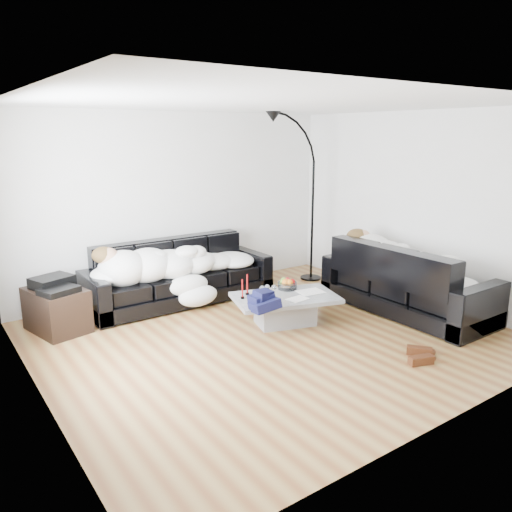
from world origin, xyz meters
TOP-DOWN VIEW (x-y plane):
  - ground at (0.00, 0.00)m, footprint 5.00×5.00m
  - wall_back at (0.00, 2.25)m, footprint 5.00×0.02m
  - wall_left at (-2.50, 0.00)m, footprint 0.02×4.50m
  - wall_right at (2.50, 0.00)m, footprint 0.02×4.50m
  - ceiling at (0.00, 0.00)m, footprint 5.00×5.00m
  - sofa_back at (-0.29, 1.74)m, footprint 2.58×0.89m
  - sofa_right at (1.97, -0.34)m, footprint 0.96×2.25m
  - sleeper_back at (-0.29, 1.69)m, footprint 2.19×0.76m
  - sleeper_right at (1.97, -0.34)m, footprint 0.81×1.93m
  - teal_cushion at (1.91, 0.35)m, footprint 0.42×0.38m
  - coffee_table at (0.38, 0.21)m, footprint 1.41×1.07m
  - fruit_bowl at (0.57, 0.41)m, footprint 0.26×0.26m
  - wine_glass_a at (0.16, 0.30)m, footprint 0.07×0.07m
  - wine_glass_b at (0.03, 0.22)m, footprint 0.08×0.08m
  - wine_glass_c at (0.21, 0.23)m, footprint 0.07×0.07m
  - candle_left at (-0.11, 0.42)m, footprint 0.06×0.06m
  - candle_right at (0.02, 0.51)m, footprint 0.05×0.05m
  - newspaper_a at (0.72, 0.14)m, footprint 0.35×0.29m
  - newspaper_b at (0.41, 0.02)m, footprint 0.26×0.20m
  - navy_jacket at (-0.10, -0.01)m, footprint 0.35×0.30m
  - shoes at (0.90, -1.40)m, footprint 0.54×0.50m
  - av_cabinet at (-1.97, 1.60)m, footprint 0.67×0.85m
  - stereo at (-1.97, 1.60)m, footprint 0.53×0.47m
  - floor_lamp at (1.95, 1.52)m, footprint 0.90×0.63m

SIDE VIEW (x-z plane):
  - ground at x=0.00m, z-range 0.00..0.00m
  - shoes at x=0.90m, z-range 0.00..0.10m
  - coffee_table at x=0.38m, z-range 0.00..0.36m
  - av_cabinet at x=-1.97m, z-range 0.00..0.52m
  - newspaper_b at x=0.41m, z-range 0.37..0.37m
  - newspaper_a at x=0.72m, z-range 0.37..0.37m
  - sofa_back at x=-0.29m, z-range 0.00..0.84m
  - fruit_bowl at x=0.57m, z-range 0.36..0.51m
  - wine_glass_a at x=0.16m, z-range 0.36..0.52m
  - wine_glass_c at x=0.21m, z-range 0.36..0.52m
  - sofa_right at x=1.97m, z-range 0.00..0.91m
  - wine_glass_b at x=0.03m, z-range 0.36..0.55m
  - candle_left at x=-0.11m, z-range 0.36..0.60m
  - candle_right at x=0.02m, z-range 0.36..0.62m
  - navy_jacket at x=-0.10m, z-range 0.44..0.61m
  - stereo at x=-1.97m, z-range 0.52..0.65m
  - sleeper_back at x=-0.29m, z-range 0.42..0.86m
  - sleeper_right at x=1.97m, z-range 0.42..0.89m
  - teal_cushion at x=1.91m, z-range 0.62..0.82m
  - floor_lamp at x=1.95m, z-range 0.00..2.30m
  - wall_back at x=0.00m, z-range 0.00..2.60m
  - wall_left at x=-2.50m, z-range 0.00..2.60m
  - wall_right at x=2.50m, z-range 0.00..2.60m
  - ceiling at x=0.00m, z-range 2.60..2.60m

